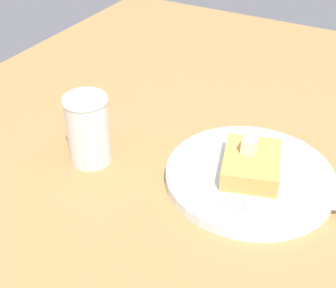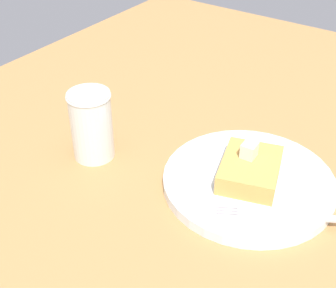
{
  "view_description": "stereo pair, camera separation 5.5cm",
  "coord_description": "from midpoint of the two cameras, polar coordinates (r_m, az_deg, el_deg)",
  "views": [
    {
      "loc": [
        -16.7,
        55.77,
        44.63
      ],
      "look_at": [
        8.75,
        9.37,
        7.28
      ],
      "focal_mm": 50.0,
      "sensor_mm": 36.0,
      "label": 1
    },
    {
      "loc": [
        -21.4,
        52.87,
        44.63
      ],
      "look_at": [
        8.75,
        9.37,
        7.28
      ],
      "focal_mm": 50.0,
      "sensor_mm": 36.0,
      "label": 2
    }
  ],
  "objects": [
    {
      "name": "toast_slice_center",
      "position": [
        0.64,
        7.7,
        -2.53
      ],
      "size": [
        10.02,
        11.53,
        2.8
      ],
      "primitive_type": "cube",
      "rotation": [
        0.0,
        0.0,
        0.29
      ],
      "color": "gold",
      "rests_on": "plate"
    },
    {
      "name": "butter_pat_primary",
      "position": [
        0.64,
        7.48,
        -0.22
      ],
      "size": [
        1.95,
        2.14,
        2.06
      ],
      "primitive_type": "cube",
      "rotation": [
        0.0,
        0.0,
        1.62
      ],
      "color": "#F6ECCA",
      "rests_on": "toast_slice_center"
    },
    {
      "name": "fork",
      "position": [
        0.6,
        10.37,
        -7.68
      ],
      "size": [
        14.65,
        9.08,
        0.36
      ],
      "color": "silver",
      "rests_on": "plate"
    },
    {
      "name": "plate",
      "position": [
        0.65,
        7.56,
        -3.94
      ],
      "size": [
        23.41,
        23.41,
        1.49
      ],
      "color": "white",
      "rests_on": "table_surface"
    },
    {
      "name": "syrup_jar",
      "position": [
        0.68,
        -11.97,
        1.37
      ],
      "size": [
        6.34,
        6.34,
        10.48
      ],
      "color": "#56260E",
      "rests_on": "table_surface"
    },
    {
      "name": "table_surface",
      "position": [
        0.72,
        7.52,
        -2.06
      ],
      "size": [
        112.04,
        112.04,
        2.78
      ],
      "primitive_type": "cube",
      "color": "#B07D48",
      "rests_on": "ground"
    }
  ]
}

